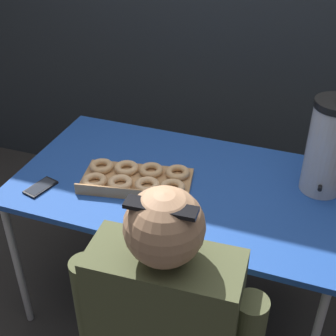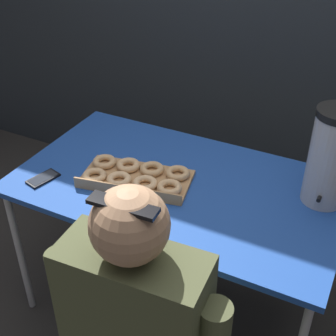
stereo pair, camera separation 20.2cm
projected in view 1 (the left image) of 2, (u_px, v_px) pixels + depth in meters
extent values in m
plane|color=#2D2B28|center=(177.00, 300.00, 2.47)|extent=(12.00, 12.00, 0.00)
cube|color=#1E479E|center=(179.00, 184.00, 2.05)|extent=(1.42, 0.82, 0.03)
cylinder|color=#ADADB2|center=(18.00, 266.00, 2.17)|extent=(0.03, 0.03, 0.74)
cylinder|color=#ADADB2|center=(91.00, 181.00, 2.74)|extent=(0.03, 0.03, 0.74)
cylinder|color=#ADADB2|center=(325.00, 233.00, 2.36)|extent=(0.03, 0.03, 0.74)
cube|color=tan|center=(137.00, 181.00, 2.04)|extent=(0.51, 0.33, 0.02)
cube|color=tan|center=(130.00, 192.00, 1.92)|extent=(0.47, 0.10, 0.04)
torus|color=#E0B27F|center=(94.00, 181.00, 2.00)|extent=(0.15, 0.15, 0.03)
torus|color=#EDBF8C|center=(120.00, 183.00, 1.98)|extent=(0.11, 0.11, 0.03)
torus|color=#EABC89|center=(147.00, 185.00, 1.97)|extent=(0.12, 0.12, 0.03)
torus|color=#DFB17E|center=(173.00, 187.00, 1.96)|extent=(0.12, 0.12, 0.03)
torus|color=tan|center=(101.00, 166.00, 2.09)|extent=(0.15, 0.15, 0.03)
torus|color=#DFB17E|center=(126.00, 168.00, 2.08)|extent=(0.13, 0.13, 0.03)
torus|color=tan|center=(151.00, 170.00, 2.06)|extent=(0.15, 0.15, 0.03)
torus|color=tan|center=(178.00, 173.00, 2.05)|extent=(0.13, 0.13, 0.03)
cylinder|color=#B7B7BC|center=(328.00, 150.00, 1.90)|extent=(0.17, 0.17, 0.38)
cylinder|color=black|center=(320.00, 187.00, 1.89)|extent=(0.02, 0.04, 0.02)
cube|color=black|center=(41.00, 187.00, 2.00)|extent=(0.10, 0.15, 0.01)
cube|color=#2D333D|center=(40.00, 186.00, 2.00)|extent=(0.09, 0.13, 0.00)
cube|color=#4C5133|center=(165.00, 330.00, 1.45)|extent=(0.45, 0.22, 0.62)
sphere|color=tan|center=(164.00, 227.00, 1.21)|extent=(0.22, 0.22, 0.22)
cube|color=black|center=(161.00, 208.00, 1.15)|extent=(0.19, 0.06, 0.01)
cylinder|color=#4C5133|center=(92.00, 318.00, 1.53)|extent=(0.10, 0.10, 0.50)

